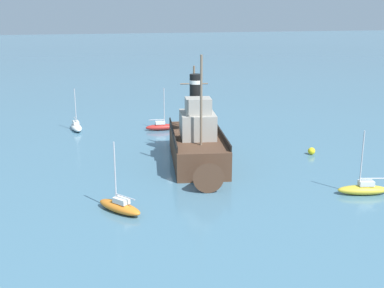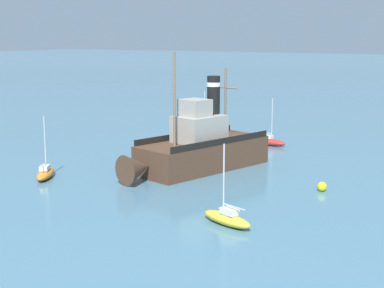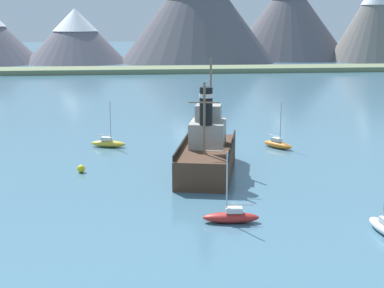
{
  "view_description": "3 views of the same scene",
  "coord_description": "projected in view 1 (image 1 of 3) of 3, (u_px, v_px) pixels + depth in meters",
  "views": [
    {
      "loc": [
        13.02,
        41.62,
        13.02
      ],
      "look_at": [
        -0.42,
        1.72,
        1.64
      ],
      "focal_mm": 45.0,
      "sensor_mm": 36.0,
      "label": 1
    },
    {
      "loc": [
        -26.15,
        43.34,
        11.23
      ],
      "look_at": [
        -1.74,
        4.84,
        2.71
      ],
      "focal_mm": 55.0,
      "sensor_mm": 36.0,
      "label": 2
    },
    {
      "loc": [
        -7.85,
        -48.08,
        13.47
      ],
      "look_at": [
        -2.15,
        2.4,
        2.56
      ],
      "focal_mm": 55.0,
      "sensor_mm": 36.0,
      "label": 3
    }
  ],
  "objects": [
    {
      "name": "ground_plane",
      "position": [
        182.0,
        157.0,
        45.48
      ],
      "size": [
        600.0,
        600.0,
        0.0
      ],
      "primitive_type": "plane",
      "color": "#477289"
    },
    {
      "name": "old_tugboat",
      "position": [
        198.0,
        143.0,
        43.13
      ],
      "size": [
        7.03,
        14.79,
        9.9
      ],
      "color": "#4C3323",
      "rests_on": "ground"
    },
    {
      "name": "sailboat_orange",
      "position": [
        120.0,
        206.0,
        32.63
      ],
      "size": [
        2.99,
        3.79,
        4.9
      ],
      "color": "orange",
      "rests_on": "ground"
    },
    {
      "name": "sailboat_white",
      "position": [
        76.0,
        127.0,
        55.74
      ],
      "size": [
        1.34,
        3.86,
        4.9
      ],
      "color": "white",
      "rests_on": "ground"
    },
    {
      "name": "sailboat_yellow",
      "position": [
        363.0,
        189.0,
        35.85
      ],
      "size": [
        3.96,
        2.18,
        4.9
      ],
      "color": "gold",
      "rests_on": "ground"
    },
    {
      "name": "sailboat_red",
      "position": [
        162.0,
        126.0,
        55.82
      ],
      "size": [
        3.9,
        1.5,
        4.9
      ],
      "color": "#B22823",
      "rests_on": "ground"
    },
    {
      "name": "mooring_buoy",
      "position": [
        312.0,
        151.0,
        46.05
      ],
      "size": [
        0.7,
        0.7,
        0.7
      ],
      "primitive_type": "sphere",
      "color": "yellow",
      "rests_on": "ground"
    }
  ]
}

